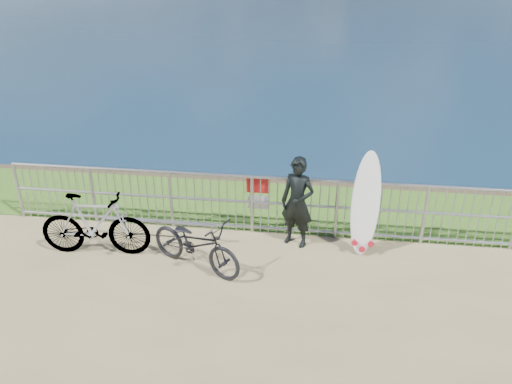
# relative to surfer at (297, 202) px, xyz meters

# --- Properties ---
(grass_strip) EXTENTS (120.00, 120.00, 0.00)m
(grass_strip) POSITION_rel_surfer_xyz_m (-0.32, 1.40, -0.79)
(grass_strip) COLOR #33621A
(grass_strip) RESTS_ON ground
(railing) EXTENTS (10.06, 0.10, 1.13)m
(railing) POSITION_rel_surfer_xyz_m (-0.31, 0.31, -0.22)
(railing) COLOR #94979C
(railing) RESTS_ON ground
(surfer) EXTENTS (0.69, 0.57, 1.61)m
(surfer) POSITION_rel_surfer_xyz_m (0.00, 0.00, 0.00)
(surfer) COLOR black
(surfer) RESTS_ON ground
(surfboard) EXTENTS (0.53, 0.48, 1.78)m
(surfboard) POSITION_rel_surfer_xyz_m (1.12, -0.08, 0.02)
(surfboard) COLOR white
(surfboard) RESTS_ON ground
(bicycle_near) EXTENTS (1.81, 1.29, 0.91)m
(bicycle_near) POSITION_rel_surfer_xyz_m (-1.55, -0.98, -0.35)
(bicycle_near) COLOR black
(bicycle_near) RESTS_ON ground
(bicycle_far) EXTENTS (1.88, 0.66, 1.11)m
(bicycle_far) POSITION_rel_surfer_xyz_m (-3.31, -0.78, -0.25)
(bicycle_far) COLOR black
(bicycle_far) RESTS_ON ground
(bike_rack) EXTENTS (2.00, 0.05, 0.41)m
(bike_rack) POSITION_rel_surfer_xyz_m (-2.35, -0.26, -0.46)
(bike_rack) COLOR #94979C
(bike_rack) RESTS_ON ground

